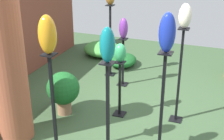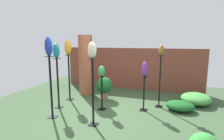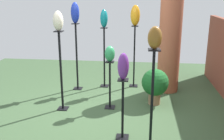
{
  "view_description": "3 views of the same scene",
  "coord_description": "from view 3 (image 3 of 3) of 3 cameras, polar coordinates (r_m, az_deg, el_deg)",
  "views": [
    {
      "loc": [
        -4.58,
        -1.28,
        2.78
      ],
      "look_at": [
        -0.19,
        0.39,
        0.78
      ],
      "focal_mm": 50.0,
      "sensor_mm": 36.0,
      "label": 1
    },
    {
      "loc": [
        1.61,
        -4.16,
        1.93
      ],
      "look_at": [
        0.08,
        0.21,
        1.17
      ],
      "focal_mm": 28.0,
      "sensor_mm": 36.0,
      "label": 2
    },
    {
      "loc": [
        4.62,
        0.81,
        2.21
      ],
      "look_at": [
        0.16,
        0.32,
        0.91
      ],
      "focal_mm": 42.0,
      "sensor_mm": 36.0,
      "label": 3
    }
  ],
  "objects": [
    {
      "name": "pedestal_amber",
      "position": [
        6.38,
        4.85,
        2.38
      ],
      "size": [
        0.2,
        0.2,
        1.5
      ],
      "color": "black",
      "rests_on": "ground"
    },
    {
      "name": "brick_pillar",
      "position": [
        6.14,
        12.41,
        5.18
      ],
      "size": [
        0.5,
        0.5,
        2.15
      ],
      "primitive_type": "cylinder",
      "color": "#9E5138",
      "rests_on": "ground"
    },
    {
      "name": "art_vase_amber",
      "position": [
        6.21,
        5.08,
        11.75
      ],
      "size": [
        0.21,
        0.22,
        0.48
      ],
      "primitive_type": "ellipsoid",
      "color": "orange",
      "rests_on": "pedestal_amber"
    },
    {
      "name": "pedestal_bronze",
      "position": [
        3.66,
        8.62,
        -8.21
      ],
      "size": [
        0.2,
        0.2,
        1.53
      ],
      "color": "black",
      "rests_on": "ground"
    },
    {
      "name": "art_vase_jade",
      "position": [
        5.01,
        -0.48,
        3.55
      ],
      "size": [
        0.19,
        0.19,
        0.3
      ],
      "primitive_type": "ellipsoid",
      "color": "#2D9356",
      "rests_on": "pedestal_jade"
    },
    {
      "name": "pedestal_violet",
      "position": [
        4.12,
        2.34,
        -9.16
      ],
      "size": [
        0.2,
        0.2,
        0.98
      ],
      "color": "black",
      "rests_on": "ground"
    },
    {
      "name": "art_vase_cobalt",
      "position": [
        6.05,
        -8.05,
        12.23
      ],
      "size": [
        0.18,
        0.19,
        0.47
      ],
      "primitive_type": "ellipsoid",
      "color": "#192D9E",
      "rests_on": "pedestal_cobalt"
    },
    {
      "name": "ground_plane",
      "position": [
        5.19,
        -3.37,
        -9.05
      ],
      "size": [
        8.0,
        8.0,
        0.0
      ],
      "primitive_type": "plane",
      "color": "#385133"
    },
    {
      "name": "art_vase_bronze",
      "position": [
        3.38,
        9.31,
        6.94
      ],
      "size": [
        0.17,
        0.18,
        0.29
      ],
      "primitive_type": "ellipsoid",
      "color": "brown",
      "rests_on": "pedestal_bronze"
    },
    {
      "name": "potted_plant_mid_left",
      "position": [
        5.45,
        9.35,
        -2.94
      ],
      "size": [
        0.55,
        0.55,
        0.75
      ],
      "color": "#936B4C",
      "rests_on": "ground"
    },
    {
      "name": "art_vase_ivory",
      "position": [
        4.94,
        -11.65,
        10.43
      ],
      "size": [
        0.19,
        0.19,
        0.36
      ],
      "primitive_type": "ellipsoid",
      "color": "beige",
      "rests_on": "pedestal_ivory"
    },
    {
      "name": "pedestal_cobalt",
      "position": [
        6.21,
        -7.66,
        2.28
      ],
      "size": [
        0.2,
        0.2,
        1.57
      ],
      "color": "black",
      "rests_on": "ground"
    },
    {
      "name": "pedestal_jade",
      "position": [
        5.2,
        -0.46,
        -3.77
      ],
      "size": [
        0.2,
        0.2,
        0.96
      ],
      "color": "black",
      "rests_on": "ground"
    },
    {
      "name": "pedestal_teal",
      "position": [
        6.35,
        -1.68,
        2.2
      ],
      "size": [
        0.2,
        0.2,
        1.46
      ],
      "color": "black",
      "rests_on": "ground"
    },
    {
      "name": "art_vase_violet",
      "position": [
        3.86,
        2.46,
        0.81
      ],
      "size": [
        0.17,
        0.17,
        0.4
      ],
      "primitive_type": "ellipsoid",
      "color": "#6B2D8C",
      "rests_on": "pedestal_violet"
    },
    {
      "name": "pedestal_ivory",
      "position": [
        5.14,
        -11.01,
        -0.92
      ],
      "size": [
        0.2,
        0.2,
        1.56
      ],
      "color": "black",
      "rests_on": "ground"
    },
    {
      "name": "art_vase_teal",
      "position": [
        6.19,
        -1.76,
        11.15
      ],
      "size": [
        0.19,
        0.18,
        0.42
      ],
      "primitive_type": "ellipsoid",
      "color": "#0F727A",
      "rests_on": "pedestal_teal"
    }
  ]
}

